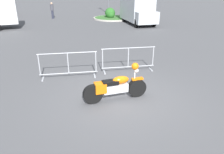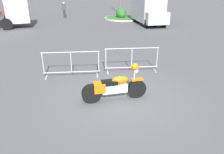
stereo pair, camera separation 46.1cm
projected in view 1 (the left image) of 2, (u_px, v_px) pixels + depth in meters
name	position (u px, v px, depth m)	size (l,w,h in m)	color
ground_plane	(121.00, 98.00, 7.39)	(120.00, 120.00, 0.00)	#4C4C4F
motorcycle	(115.00, 87.00, 7.11)	(2.16, 0.32, 1.22)	black
crowd_barrier_near	(68.00, 65.00, 8.76)	(2.32, 0.69, 1.07)	#9EA0A5
crowd_barrier_far	(128.00, 59.00, 9.42)	(2.32, 0.69, 1.07)	#9EA0A5
delivery_van	(137.00, 10.00, 20.40)	(2.07, 5.03, 2.31)	#B2B7BC
pedestrian	(52.00, 10.00, 23.53)	(0.43, 0.43, 1.69)	#262838
planter_island	(112.00, 16.00, 23.59)	(4.12, 4.12, 1.16)	#ADA89E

